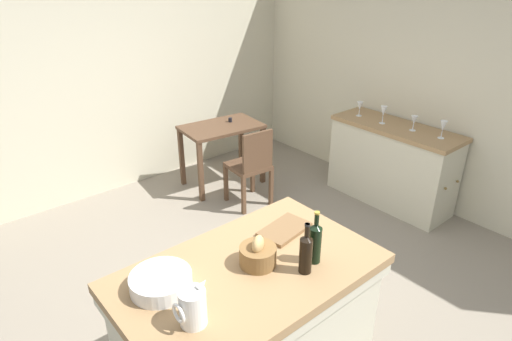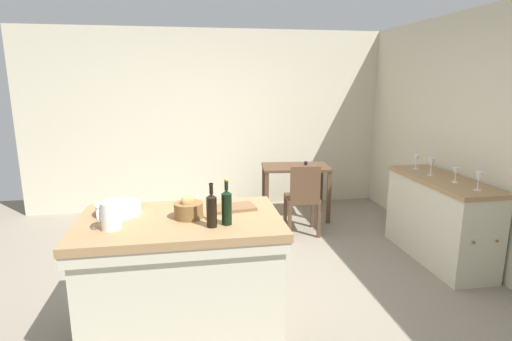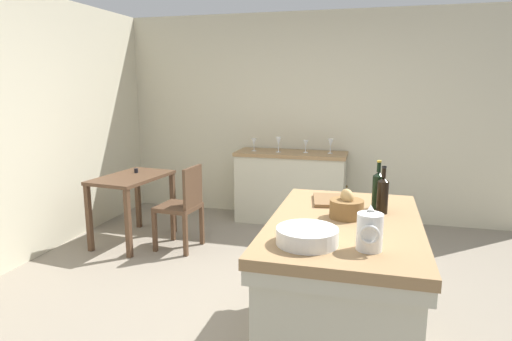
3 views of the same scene
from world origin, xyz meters
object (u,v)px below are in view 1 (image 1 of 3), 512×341
Objects in this scene: side_cabinet at (391,164)px; pitcher at (192,307)px; cutting_board at (285,229)px; wine_bottle_amber at (306,253)px; writing_desk at (222,135)px; wine_glass_right at (360,106)px; wine_glass_left at (414,121)px; wine_glass_middle at (384,112)px; wine_glass_far_left at (443,126)px; wine_bottle_dark at (315,242)px; island_table at (249,324)px; wash_bowl at (161,282)px; wooden_chair at (251,165)px; bread_basket at (258,254)px.

side_cabinet is 6.00× the size of pitcher.
wine_bottle_amber is at bearing -117.63° from cutting_board.
writing_desk is 3.10× the size of wine_bottle_amber.
writing_desk is at bearing 136.46° from wine_glass_right.
wine_glass_middle reaches higher than wine_glass_left.
wine_glass_left is at bearing 19.35° from wine_bottle_amber.
pitcher reaches higher than writing_desk.
wine_bottle_dark is at bearing -167.27° from wine_glass_far_left.
side_cabinet is 3.33m from pitcher.
wine_glass_left is (3.14, 0.79, -0.00)m from pitcher.
writing_desk is 4.15× the size of pitcher.
island_table is 2.81m from side_cabinet.
wine_glass_far_left is at bearing -86.23° from wine_glass_left.
wine_glass_far_left is at bearing 3.34° from wash_bowl.
wine_glass_middle is (1.18, -0.76, 0.54)m from wooden_chair.
wine_glass_middle is (-0.07, 0.63, 0.01)m from wine_glass_far_left.
wine_bottle_amber is at bearing -167.13° from wine_glass_far_left.
wine_glass_middle is (1.11, -1.39, 0.40)m from writing_desk.
wine_bottle_dark reaches higher than wash_bowl.
wine_glass_far_left is at bearing 12.73° from wine_bottle_dark.
side_cabinet is at bearing 17.58° from bread_basket.
wine_glass_middle is at bearing -92.37° from wine_glass_right.
wine_glass_middle is at bearing 108.65° from side_cabinet.
wooden_chair is at bearing 56.90° from cutting_board.
bread_basket is at bearing -153.31° from wine_glass_right.
pitcher is 1.10× the size of bread_basket.
wine_bottle_amber is (-0.11, -0.03, -0.01)m from wine_bottle_dark.
pitcher is 3.29m from wine_glass_middle.
side_cabinet is at bearing 22.98° from wine_bottle_amber.
island_table is 0.66m from wine_bottle_dark.
pitcher is 1.50× the size of wine_glass_left.
pitcher is 0.54m from bread_basket.
wine_bottle_dark is 1.83× the size of wine_glass_far_left.
wine_bottle_dark is at bearing -153.19° from wine_glass_middle.
cutting_board is 2.31m from wine_glass_far_left.
wine_bottle_amber is at bearing -122.14° from wooden_chair.
wine_bottle_dark is at bearing -3.04° from pitcher.
wine_glass_far_left is at bearing -83.31° from wine_glass_middle.
wine_glass_far_left reaches higher than wash_bowl.
wine_glass_left reaches higher than wash_bowl.
wine_glass_far_left is (1.26, -1.39, 0.53)m from wooden_chair.
island_table is at bearing -20.13° from wash_bowl.
wash_bowl is (-0.45, 0.17, 0.46)m from island_table.
wooden_chair is 3.86× the size of pitcher.
wash_bowl is (-3.14, -0.66, 0.50)m from side_cabinet.
wine_bottle_amber is 2.00× the size of wine_glass_left.
bread_basket reaches higher than wine_glass_right.
wash_bowl is 1.72× the size of wine_glass_middle.
wine_glass_left is (2.47, 0.87, -0.03)m from wine_bottle_amber.
wine_glass_far_left is (2.64, 0.35, 0.05)m from bread_basket.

